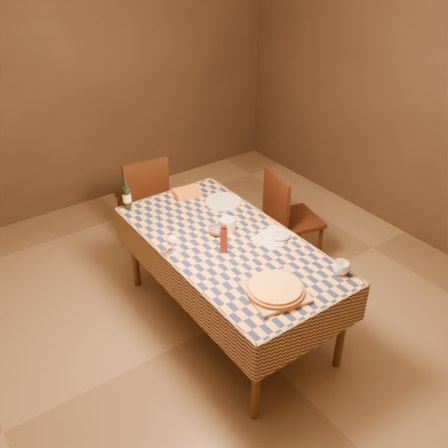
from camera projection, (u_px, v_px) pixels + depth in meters
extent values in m
plane|color=brown|center=(228.00, 321.00, 4.03)|extent=(5.00, 5.00, 0.00)
cube|color=#34271D|center=(83.00, 80.00, 5.02)|extent=(4.50, 0.10, 2.70)
cube|color=#34271D|center=(435.00, 104.00, 4.40)|extent=(0.10, 5.00, 2.70)
cylinder|color=brown|center=(256.00, 377.00, 3.07)|extent=(0.06, 0.06, 0.75)
cylinder|color=brown|center=(343.00, 327.00, 3.44)|extent=(0.06, 0.06, 0.75)
cylinder|color=brown|center=(134.00, 250.00, 4.21)|extent=(0.06, 0.06, 0.75)
cylinder|color=brown|center=(209.00, 222.00, 4.58)|extent=(0.06, 0.06, 0.75)
cube|color=brown|center=(228.00, 246.00, 3.63)|extent=(0.90, 1.80, 0.03)
cube|color=olive|center=(228.00, 243.00, 3.62)|extent=(0.92, 1.82, 0.02)
cube|color=olive|center=(315.00, 331.00, 3.07)|extent=(0.94, 0.01, 0.30)
cube|color=olive|center=(166.00, 208.00, 4.32)|extent=(0.94, 0.01, 0.30)
cube|color=olive|center=(174.00, 282.00, 3.47)|extent=(0.01, 1.84, 0.30)
cube|color=olive|center=(276.00, 238.00, 3.92)|extent=(0.01, 1.84, 0.30)
cube|color=#A0744B|center=(275.00, 292.00, 3.13)|extent=(0.41, 0.41, 0.02)
cylinder|color=#9B5519|center=(275.00, 289.00, 3.12)|extent=(0.42, 0.42, 0.02)
cylinder|color=gold|center=(275.00, 287.00, 3.11)|extent=(0.38, 0.38, 0.02)
cylinder|color=#461011|center=(224.00, 240.00, 3.46)|extent=(0.07, 0.07, 0.19)
sphere|color=#461011|center=(224.00, 226.00, 3.40)|extent=(0.04, 0.04, 0.04)
imported|color=#624752|center=(218.00, 231.00, 3.70)|extent=(0.15, 0.15, 0.04)
cylinder|color=white|center=(173.00, 253.00, 3.49)|extent=(0.08, 0.08, 0.00)
cylinder|color=white|center=(173.00, 249.00, 3.47)|extent=(0.01, 0.01, 0.07)
sphere|color=white|center=(172.00, 240.00, 3.43)|extent=(0.08, 0.08, 0.08)
ellipsoid|color=#440816|center=(172.00, 241.00, 3.44)|extent=(0.05, 0.05, 0.03)
cylinder|color=black|center=(127.00, 197.00, 3.98)|extent=(0.08, 0.08, 0.19)
cylinder|color=black|center=(125.00, 183.00, 3.90)|extent=(0.03, 0.03, 0.08)
cylinder|color=beige|center=(127.00, 197.00, 3.98)|extent=(0.08, 0.08, 0.07)
cylinder|color=silver|center=(228.00, 225.00, 3.72)|extent=(0.15, 0.15, 0.10)
cube|color=#C16A19|center=(187.00, 193.00, 4.18)|extent=(0.23, 0.18, 0.05)
cylinder|color=silver|center=(223.00, 202.00, 4.09)|extent=(0.34, 0.34, 0.02)
imported|color=white|center=(341.00, 268.00, 3.28)|extent=(0.13, 0.13, 0.09)
cube|color=silver|center=(273.00, 237.00, 3.67)|extent=(0.32, 0.27, 0.00)
ellipsoid|color=#AEB6DF|center=(282.00, 236.00, 3.64)|extent=(0.16, 0.12, 0.04)
cube|color=black|center=(142.00, 199.00, 4.79)|extent=(0.48, 0.48, 0.04)
cube|color=black|center=(147.00, 185.00, 4.51)|extent=(0.42, 0.09, 0.46)
cylinder|color=black|center=(155.00, 207.00, 5.13)|extent=(0.04, 0.04, 0.43)
cylinder|color=black|center=(121.00, 216.00, 4.99)|extent=(0.04, 0.04, 0.43)
cylinder|color=black|center=(168.00, 224.00, 4.85)|extent=(0.04, 0.04, 0.43)
cylinder|color=black|center=(132.00, 233.00, 4.72)|extent=(0.04, 0.04, 0.43)
cube|color=black|center=(294.00, 220.00, 4.47)|extent=(0.50, 0.50, 0.04)
cube|color=black|center=(276.00, 200.00, 4.28)|extent=(0.13, 0.42, 0.46)
cylinder|color=black|center=(319.00, 248.00, 4.52)|extent=(0.04, 0.04, 0.43)
cylinder|color=black|center=(300.00, 228.00, 4.80)|extent=(0.04, 0.04, 0.43)
cylinder|color=black|center=(284.00, 257.00, 4.40)|extent=(0.04, 0.04, 0.43)
cylinder|color=black|center=(266.00, 236.00, 4.68)|extent=(0.04, 0.04, 0.43)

